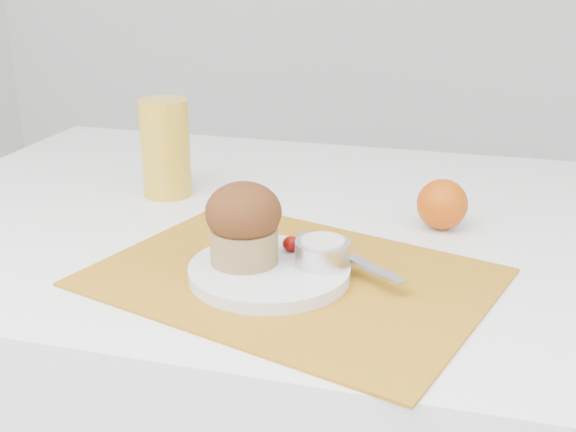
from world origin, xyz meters
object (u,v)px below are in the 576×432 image
(plate, at_px, (269,271))
(juice_glass, at_px, (166,148))
(muffin, at_px, (244,223))
(orange, at_px, (442,204))

(plate, bearing_deg, juice_glass, 133.80)
(muffin, bearing_deg, orange, 45.84)
(orange, distance_m, juice_glass, 0.42)
(plate, height_order, muffin, muffin)
(plate, xyz_separation_m, juice_glass, (-0.24, 0.25, 0.06))
(plate, bearing_deg, orange, 51.00)
(juice_glass, bearing_deg, orange, -4.13)
(juice_glass, height_order, muffin, juice_glass)
(plate, height_order, orange, orange)
(orange, distance_m, muffin, 0.30)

